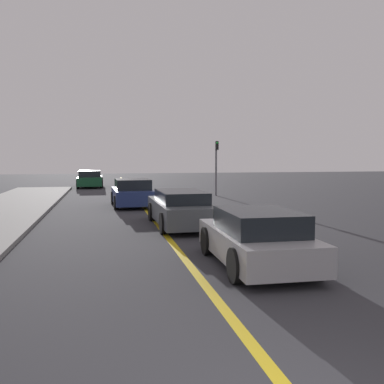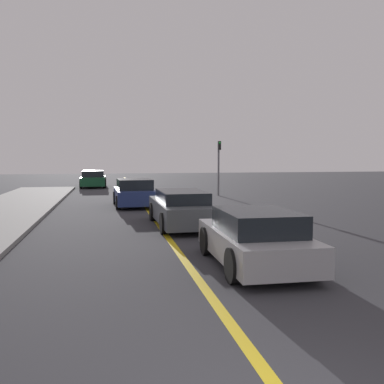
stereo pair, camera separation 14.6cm
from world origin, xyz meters
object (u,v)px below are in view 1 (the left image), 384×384
Objects in this scene: traffic_light at (216,162)px; car_parked_left_lot at (90,179)px; car_ahead_center at (180,208)px; car_near_right_lane at (257,238)px; car_far_distant at (133,193)px.

car_parked_left_lot is at bearing 131.64° from traffic_light.
car_ahead_center is 1.12× the size of car_parked_left_lot.
car_near_right_lane is 12.51m from car_far_distant.
traffic_light is at bearing 78.76° from car_near_right_lane.
car_near_right_lane is at bearing -80.07° from car_parked_left_lot.
car_ahead_center is 20.78m from car_parked_left_lot.
car_parked_left_lot is 12.31m from traffic_light.
car_ahead_center is (-0.74, 5.87, 0.01)m from car_near_right_lane.
car_near_right_lane is 17.60m from traffic_light.
car_far_distant reaches higher than car_ahead_center.
car_near_right_lane is at bearing -101.83° from traffic_light.
traffic_light is at bearing 67.92° from car_ahead_center.
car_far_distant is (-2.02, 12.35, 0.03)m from car_near_right_lane.
traffic_light reaches higher than car_far_distant.
car_parked_left_lot is at bearing 100.36° from car_near_right_lane.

